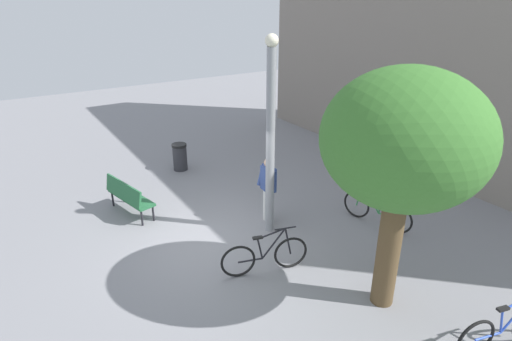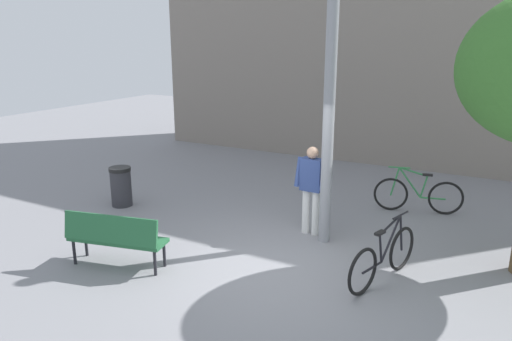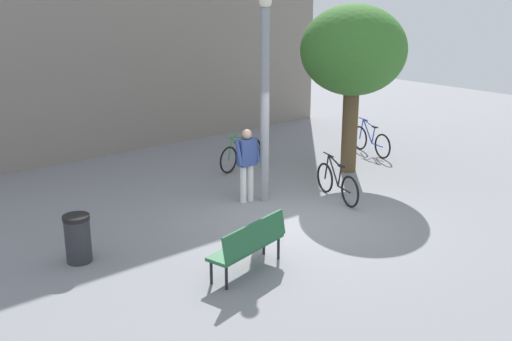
# 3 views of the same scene
# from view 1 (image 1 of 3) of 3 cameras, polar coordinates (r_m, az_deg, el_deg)

# --- Properties ---
(ground_plane) EXTENTS (36.00, 36.00, 0.00)m
(ground_plane) POSITION_cam_1_polar(r_m,az_deg,el_deg) (9.74, -6.21, -9.51)
(ground_plane) COLOR gray
(building_facade) EXTENTS (15.09, 2.00, 8.48)m
(building_facade) POSITION_cam_1_polar(r_m,az_deg,el_deg) (13.90, 26.18, 16.83)
(building_facade) COLOR gray
(building_facade) RESTS_ON ground_plane
(lamppost) EXTENTS (0.28, 0.28, 4.49)m
(lamppost) POSITION_cam_1_polar(r_m,az_deg,el_deg) (9.11, 1.99, 4.84)
(lamppost) COLOR gray
(lamppost) RESTS_ON ground_plane
(person_by_lamppost) EXTENTS (0.60, 0.30, 1.67)m
(person_by_lamppost) POSITION_cam_1_polar(r_m,az_deg,el_deg) (10.00, 1.67, -2.12)
(person_by_lamppost) COLOR white
(person_by_lamppost) RESTS_ON ground_plane
(park_bench) EXTENTS (1.67, 0.82, 0.92)m
(park_bench) POSITION_cam_1_polar(r_m,az_deg,el_deg) (10.98, -17.11, -3.22)
(park_bench) COLOR #236038
(park_bench) RESTS_ON ground_plane
(plaza_tree) EXTENTS (2.65, 2.65, 4.27)m
(plaza_tree) POSITION_cam_1_polar(r_m,az_deg,el_deg) (6.89, 19.62, 3.74)
(plaza_tree) COLOR brown
(plaza_tree) RESTS_ON ground_plane
(bicycle_blue) EXTENTS (0.49, 1.77, 0.97)m
(bicycle_blue) POSITION_cam_1_polar(r_m,az_deg,el_deg) (7.99, 30.81, -18.10)
(bicycle_blue) COLOR black
(bicycle_blue) RESTS_ON ground_plane
(bicycle_green) EXTENTS (1.77, 0.50, 0.97)m
(bicycle_green) POSITION_cam_1_polar(r_m,az_deg,el_deg) (10.54, 16.12, -5.24)
(bicycle_green) COLOR black
(bicycle_green) RESTS_ON ground_plane
(bicycle_black) EXTENTS (0.57, 1.75, 0.97)m
(bicycle_black) POSITION_cam_1_polar(r_m,az_deg,el_deg) (8.52, 1.27, -11.56)
(bicycle_black) COLOR black
(bicycle_black) RESTS_ON ground_plane
(trash_bin) EXTENTS (0.47, 0.47, 0.86)m
(trash_bin) POSITION_cam_1_polar(r_m,az_deg,el_deg) (13.45, -10.36, 1.85)
(trash_bin) COLOR #2D2D33
(trash_bin) RESTS_ON ground_plane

